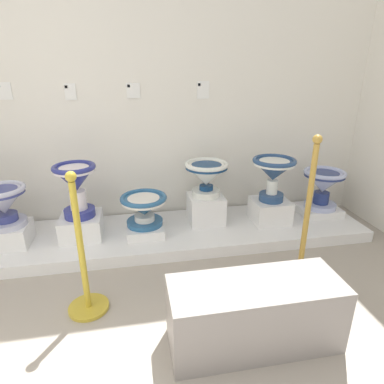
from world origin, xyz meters
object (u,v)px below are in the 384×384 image
at_px(antique_toilet_squat_floral, 76,182).
at_px(info_placard_first, 4,91).
at_px(info_placard_second, 70,92).
at_px(stanchion_post_near_left, 84,274).
at_px(plinth_block_pale_glazed, 145,228).
at_px(info_placard_third, 133,90).
at_px(antique_toilet_central_ornate, 274,171).
at_px(plinth_block_central_ornate, 270,210).
at_px(info_placard_fourth, 203,90).
at_px(plinth_block_squat_floral, 82,226).
at_px(antique_toilet_pale_glazed, 144,206).
at_px(antique_toilet_tall_cobalt, 323,183).
at_px(museum_bench, 254,314).
at_px(antique_toilet_slender_white, 206,174).
at_px(stanchion_post_near_right, 304,236).
at_px(plinth_block_tall_cobalt, 319,211).
at_px(antique_toilet_leftmost, 3,202).
at_px(plinth_block_leftmost, 10,235).
at_px(plinth_block_slender_white, 206,209).

height_order(antique_toilet_squat_floral, info_placard_first, info_placard_first).
xyz_separation_m(info_placard_second, stanchion_post_near_left, (0.15, -1.26, -1.02)).
height_order(plinth_block_pale_glazed, stanchion_post_near_left, stanchion_post_near_left).
bearing_deg(info_placard_third, plinth_block_pale_glazed, -86.60).
xyz_separation_m(antique_toilet_central_ornate, info_placard_second, (-1.76, 0.42, 0.69)).
bearing_deg(plinth_block_central_ornate, info_placard_fourth, 144.30).
xyz_separation_m(plinth_block_squat_floral, antique_toilet_pale_glazed, (0.55, -0.04, 0.16)).
bearing_deg(info_placard_first, antique_toilet_tall_cobalt, -7.40).
distance_m(plinth_block_squat_floral, antique_toilet_squat_floral, 0.40).
bearing_deg(museum_bench, info_placard_second, 122.95).
height_order(antique_toilet_slender_white, stanchion_post_near_right, stanchion_post_near_right).
relative_size(stanchion_post_near_right, museum_bench, 1.13).
xyz_separation_m(antique_toilet_central_ornate, info_placard_fourth, (-0.58, 0.42, 0.69)).
bearing_deg(info_placard_fourth, plinth_block_tall_cobalt, -18.01).
bearing_deg(info_placard_fourth, antique_toilet_slender_white, -95.17).
bearing_deg(info_placard_first, plinth_block_tall_cobalt, -7.40).
bearing_deg(info_placard_second, antique_toilet_leftmost, -140.79).
height_order(plinth_block_squat_floral, stanchion_post_near_left, stanchion_post_near_left).
relative_size(plinth_block_leftmost, antique_toilet_tall_cobalt, 0.79).
distance_m(plinth_block_slender_white, antique_toilet_tall_cobalt, 1.18).
relative_size(antique_toilet_pale_glazed, plinth_block_tall_cobalt, 1.04).
bearing_deg(info_placard_first, plinth_block_central_ornate, -10.34).
height_order(antique_toilet_squat_floral, stanchion_post_near_left, stanchion_post_near_left).
bearing_deg(stanchion_post_near_left, plinth_block_slender_white, 43.15).
xyz_separation_m(plinth_block_slender_white, plinth_block_central_ornate, (0.61, -0.09, -0.03)).
bearing_deg(antique_toilet_squat_floral, plinth_block_slender_white, 4.31).
distance_m(antique_toilet_squat_floral, info_placard_second, 0.81).
relative_size(antique_toilet_leftmost, museum_bench, 0.39).
height_order(antique_toilet_squat_floral, info_placard_second, info_placard_second).
bearing_deg(info_placard_third, plinth_block_squat_floral, -141.93).
bearing_deg(info_placard_second, stanchion_post_near_right, -34.87).
distance_m(plinth_block_pale_glazed, antique_toilet_slender_white, 0.74).
height_order(plinth_block_slender_white, antique_toilet_central_ornate, antique_toilet_central_ornate).
relative_size(antique_toilet_tall_cobalt, museum_bench, 0.42).
relative_size(antique_toilet_leftmost, antique_toilet_squat_floral, 0.82).
height_order(info_placard_third, museum_bench, info_placard_third).
distance_m(stanchion_post_near_left, stanchion_post_near_right, 1.54).
bearing_deg(antique_toilet_leftmost, plinth_block_pale_glazed, 0.18).
relative_size(antique_toilet_leftmost, plinth_block_slender_white, 1.16).
height_order(antique_toilet_slender_white, museum_bench, antique_toilet_slender_white).
distance_m(plinth_block_pale_glazed, plinth_block_central_ornate, 1.19).
distance_m(antique_toilet_slender_white, plinth_block_tall_cobalt, 1.25).
relative_size(antique_toilet_pale_glazed, info_placard_third, 3.08).
distance_m(plinth_block_slender_white, plinth_block_central_ornate, 0.62).
height_order(plinth_block_leftmost, antique_toilet_slender_white, antique_toilet_slender_white).
height_order(antique_toilet_leftmost, antique_toilet_tall_cobalt, antique_toilet_leftmost).
bearing_deg(info_placard_second, info_placard_first, 180.00).
distance_m(antique_toilet_squat_floral, plinth_block_slender_white, 1.19).
bearing_deg(plinth_block_pale_glazed, antique_toilet_slender_white, 11.94).
xyz_separation_m(plinth_block_squat_floral, plinth_block_tall_cobalt, (2.29, 0.04, -0.06)).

